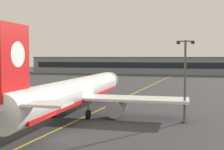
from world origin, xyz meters
TOP-DOWN VIEW (x-y plane):
  - ground_plane at (0.00, 0.00)m, footprint 400.00×400.00m
  - taxiway_centreline at (0.00, 30.00)m, footprint 14.68×179.45m
  - airliner_foreground at (-3.04, 11.83)m, footprint 32.01×41.40m
  - apron_lamp_post at (12.35, 10.94)m, footprint 2.24×0.90m
  - safety_cone_by_nose_gear at (-1.51, 28.63)m, footprint 0.44×0.44m
  - terminal_building at (3.94, 121.53)m, footprint 139.59×12.40m

SIDE VIEW (x-z plane):
  - ground_plane at x=0.00m, z-range 0.00..0.00m
  - taxiway_centreline at x=0.00m, z-range 0.00..0.01m
  - safety_cone_by_nose_gear at x=-1.51m, z-range -0.02..0.53m
  - airliner_foreground at x=-3.04m, z-range -2.46..9.19m
  - terminal_building at x=3.94m, z-range 0.01..8.43m
  - apron_lamp_post at x=12.35m, z-range 0.29..10.95m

